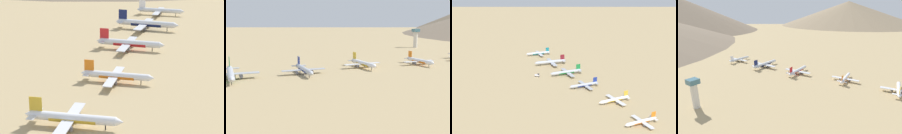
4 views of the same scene
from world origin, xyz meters
The scene contains 6 objects.
ground_plane centered at (0.00, 0.00, 0.00)m, with size 2283.69×2283.69×0.00m, color tan.
parked_jet_2 centered at (8.74, -94.97, 4.03)m, with size 41.91×33.96×12.11m.
parked_jet_3 centered at (6.29, -49.52, 3.43)m, with size 35.68×28.95×10.30m.
parked_jet_4 centered at (-4.21, -2.56, 3.43)m, with size 35.77×29.13×10.31m.
parked_jet_5 centered at (-2.26, 44.95, 3.21)m, with size 33.51×27.24×9.66m.
control_tower centered at (-117.32, 117.65, 12.77)m, with size 7.20×7.20×22.40m.
Camera 2 is at (201.33, -96.11, 38.31)m, focal length 49.74 mm.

